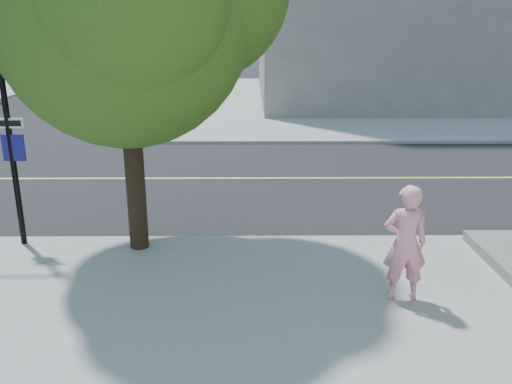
{
  "coord_description": "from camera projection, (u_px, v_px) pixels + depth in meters",
  "views": [
    {
      "loc": [
        4.44,
        -9.42,
        3.89
      ],
      "look_at": [
        4.51,
        -0.98,
        1.3
      ],
      "focal_mm": 37.16,
      "sensor_mm": 36.0,
      "label": 1
    }
  ],
  "objects": [
    {
      "name": "sidewalk_ne",
      "position": [
        407.0,
        99.0,
        30.75
      ],
      "size": [
        29.0,
        25.0,
        0.12
      ],
      "primitive_type": "cube",
      "color": "gray",
      "rests_on": "ground"
    },
    {
      "name": "road_ew",
      "position": [
        89.0,
        179.0,
        14.41
      ],
      "size": [
        140.0,
        9.0,
        0.01
      ],
      "primitive_type": "cube",
      "color": "black",
      "rests_on": "ground"
    },
    {
      "name": "ground",
      "position": [
        20.0,
        242.0,
        10.11
      ],
      "size": [
        140.0,
        140.0,
        0.0
      ],
      "primitive_type": "plane",
      "color": "black",
      "rests_on": "ground"
    },
    {
      "name": "man_on_phone",
      "position": [
        405.0,
        243.0,
        7.51
      ],
      "size": [
        0.63,
        0.42,
        1.73
      ],
      "primitive_type": "imported",
      "rotation": [
        0.0,
        0.0,
        3.15
      ],
      "color": "pink",
      "rests_on": "sidewalk_se"
    }
  ]
}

